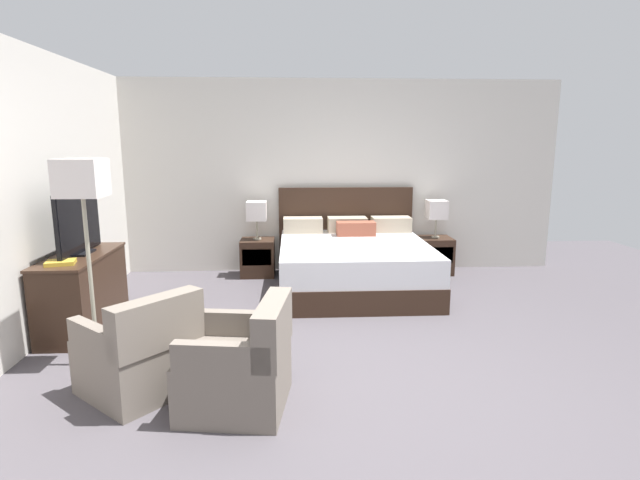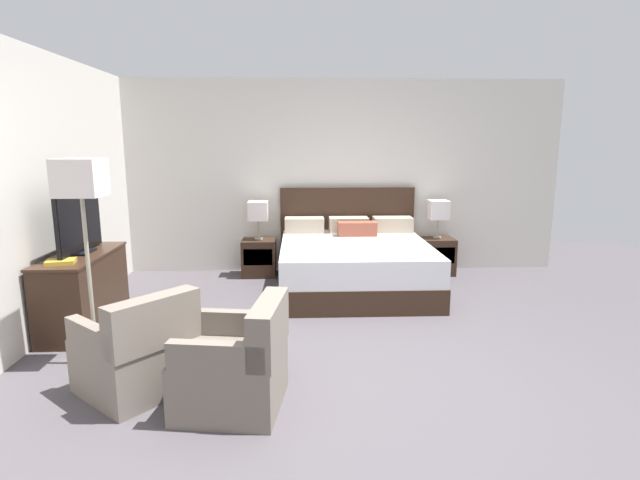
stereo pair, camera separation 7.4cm
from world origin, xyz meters
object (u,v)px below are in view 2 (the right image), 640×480
nightstand_left (259,257)px  table_lamp_right (438,210)px  armchair_by_window (139,354)px  nightstand_right (436,256)px  book_red_cover (61,262)px  dresser (83,290)px  bed (354,263)px  table_lamp_left (258,211)px  armchair_companion (237,367)px  tv (79,223)px  floor_lamp (82,193)px

nightstand_left → table_lamp_right: bearing=0.0°
nightstand_left → armchair_by_window: bearing=-100.9°
nightstand_right → table_lamp_right: (-0.00, 0.00, 0.63)m
book_red_cover → dresser: bearing=89.5°
bed → table_lamp_left: size_ratio=3.84×
table_lamp_right → armchair_companion: size_ratio=0.66×
table_lamp_left → tv: (-1.55, -1.87, 0.15)m
tv → book_red_cover: size_ratio=3.88×
table_lamp_right → floor_lamp: bearing=-142.4°
armchair_by_window → armchair_companion: bearing=-18.2°
nightstand_right → armchair_by_window: bearing=-133.6°
tv → book_red_cover: tv is taller
nightstand_right → table_lamp_left: size_ratio=0.97×
table_lamp_right → tv: tv is taller
bed → book_red_cover: (-2.78, -1.60, 0.43)m
table_lamp_left → nightstand_left: bearing=-90.0°
dresser → armchair_companion: (1.67, -1.55, -0.10)m
nightstand_right → armchair_by_window: (-3.07, -3.22, 0.03)m
table_lamp_right → book_red_cover: size_ratio=2.20×
book_red_cover → table_lamp_left: bearing=55.9°
floor_lamp → table_lamp_left: bearing=67.7°
table_lamp_left → dresser: table_lamp_left is taller
armchair_companion → tv: bearing=136.2°
nightstand_right → tv: size_ratio=0.55×
bed → nightstand_left: (-1.22, 0.69, -0.08)m
table_lamp_left → tv: size_ratio=0.57×
nightstand_left → dresser: bearing=-129.0°
book_red_cover → table_lamp_right: bearing=29.9°
table_lamp_left → floor_lamp: (-1.13, -2.75, 0.53)m
tv → armchair_companion: 2.42m
nightstand_right → tv: bearing=-154.9°
floor_lamp → armchair_companion: bearing=-30.1°
nightstand_right → armchair_companion: (-2.33, -3.47, 0.03)m
nightstand_left → nightstand_right: bearing=0.0°
nightstand_right → dresser: (-4.00, -1.91, 0.13)m
bed → nightstand_left: bearing=150.5°
table_lamp_left → dresser: 2.51m
bed → book_red_cover: size_ratio=8.43×
table_lamp_right → armchair_by_window: 4.49m
nightstand_right → book_red_cover: (-4.00, -2.30, 0.51)m
book_red_cover → bed: bearing=30.0°
table_lamp_left → book_red_cover: (-1.55, -2.30, -0.13)m
nightstand_left → tv: tv is taller
tv → book_red_cover: (-0.01, -0.42, -0.28)m
nightstand_left → floor_lamp: bearing=-112.3°
tv → floor_lamp: bearing=-64.3°
bed → floor_lamp: 3.30m
bed → table_lamp_right: bed is taller
table_lamp_left → armchair_by_window: bearing=-100.9°
bed → table_lamp_right: size_ratio=3.84×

